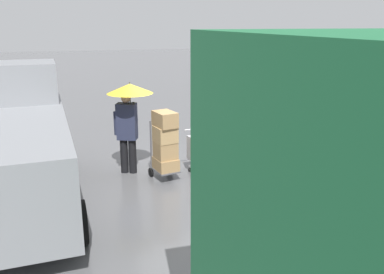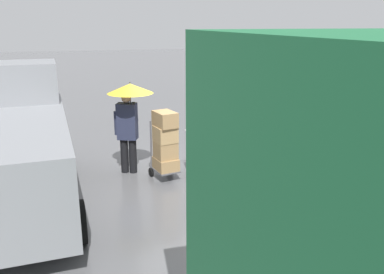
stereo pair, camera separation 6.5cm
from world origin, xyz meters
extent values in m
plane|color=#5B5B5E|center=(0.00, 0.00, 0.00)|extent=(90.00, 90.00, 0.00)
cylinder|color=#999BA0|center=(4.27, -1.48, 0.00)|extent=(1.52, 1.52, 0.01)
cube|color=gray|center=(3.67, 1.09, 1.06)|extent=(2.17, 5.28, 1.40)
cube|color=gray|center=(3.74, -0.81, 2.18)|extent=(1.90, 1.47, 0.84)
cube|color=black|center=(3.77, -1.53, 1.38)|extent=(1.66, 0.13, 0.63)
cube|color=#232326|center=(3.77, -1.57, 0.32)|extent=(1.96, 0.24, 0.24)
cylinder|color=black|center=(2.75, -0.56, 0.36)|extent=(0.27, 0.73, 0.72)
cylinder|color=black|center=(2.62, 2.66, 0.36)|extent=(0.27, 0.73, 0.72)
cube|color=#B2B2B7|center=(-0.29, 0.33, 0.60)|extent=(0.64, 0.84, 0.56)
cube|color=#B2B2B7|center=(-0.29, 0.33, 0.14)|extent=(0.57, 0.75, 0.04)
cylinder|color=#B2B2B7|center=(-0.22, -0.09, 1.00)|extent=(0.58, 0.13, 0.04)
sphere|color=black|center=(-0.55, 0.59, 0.05)|extent=(0.10, 0.10, 0.10)
sphere|color=black|center=(-0.14, 0.66, 0.05)|extent=(0.10, 0.10, 0.10)
sphere|color=black|center=(-0.45, -0.01, 0.05)|extent=(0.10, 0.10, 0.10)
sphere|color=black|center=(-0.04, 0.06, 0.05)|extent=(0.10, 0.10, 0.10)
cylinder|color=yellow|center=(-0.23, 0.44, 0.70)|extent=(0.12, 0.29, 0.69)
cube|color=#515156|center=(0.62, 0.34, 0.22)|extent=(0.59, 0.68, 0.03)
cylinder|color=#515156|center=(0.47, 0.00, 0.77)|extent=(0.04, 0.04, 1.10)
cylinder|color=#515156|center=(0.90, 0.09, 0.77)|extent=(0.04, 0.04, 1.10)
cylinder|color=black|center=(0.45, 0.00, 0.10)|extent=(0.09, 0.21, 0.20)
cylinder|color=black|center=(0.92, 0.09, 0.10)|extent=(0.09, 0.21, 0.20)
cube|color=#A37F51|center=(0.62, 0.34, 0.36)|extent=(0.54, 0.62, 0.26)
cube|color=#A37F51|center=(0.62, 0.34, 0.69)|extent=(0.51, 0.53, 0.38)
cube|color=tan|center=(0.62, 0.34, 1.05)|extent=(0.51, 0.55, 0.35)
cube|color=#A37F51|center=(0.62, 0.34, 1.39)|extent=(0.51, 0.64, 0.33)
cylinder|color=black|center=(-1.53, 0.60, 0.41)|extent=(0.18, 0.18, 0.82)
cylinder|color=black|center=(-1.38, 0.47, 0.41)|extent=(0.18, 0.18, 0.82)
cube|color=#473323|center=(-1.46, 0.54, 1.24)|extent=(0.52, 0.50, 0.84)
sphere|color=brown|center=(-1.46, 0.54, 1.78)|extent=(0.22, 0.22, 0.22)
cylinder|color=#473323|center=(-1.65, 0.71, 1.19)|extent=(0.10, 0.10, 0.55)
cylinder|color=#473323|center=(-1.31, 0.43, 1.46)|extent=(0.27, 0.29, 0.50)
cylinder|color=#333338|center=(-1.38, 0.47, 1.62)|extent=(0.02, 0.02, 0.86)
cone|color=#E0668E|center=(-1.38, 0.47, 2.00)|extent=(1.04, 1.04, 0.22)
sphere|color=#333338|center=(-1.38, 0.47, 2.13)|extent=(0.04, 0.04, 0.04)
cube|color=black|center=(-1.59, 0.39, 1.28)|extent=(0.33, 0.32, 0.44)
cylinder|color=black|center=(1.45, -0.38, 0.41)|extent=(0.18, 0.18, 0.82)
cylinder|color=black|center=(1.26, -0.30, 0.41)|extent=(0.18, 0.18, 0.82)
cube|color=#282D47|center=(1.36, -0.34, 1.24)|extent=(0.52, 0.43, 0.84)
sphere|color=tan|center=(1.36, -0.34, 1.78)|extent=(0.22, 0.22, 0.22)
cylinder|color=#282D47|center=(1.59, -0.44, 1.19)|extent=(0.10, 0.10, 0.55)
cylinder|color=#282D47|center=(1.18, -0.28, 1.46)|extent=(0.21, 0.32, 0.50)
cylinder|color=#333338|center=(1.26, -0.30, 1.62)|extent=(0.02, 0.02, 0.86)
cone|color=yellow|center=(1.26, -0.30, 2.00)|extent=(1.04, 1.04, 0.22)
sphere|color=#333338|center=(1.26, -0.30, 2.13)|extent=(0.04, 0.04, 0.04)
camera|label=1|loc=(2.67, 8.82, 3.44)|focal=38.32mm
camera|label=2|loc=(2.61, 8.84, 3.44)|focal=38.32mm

